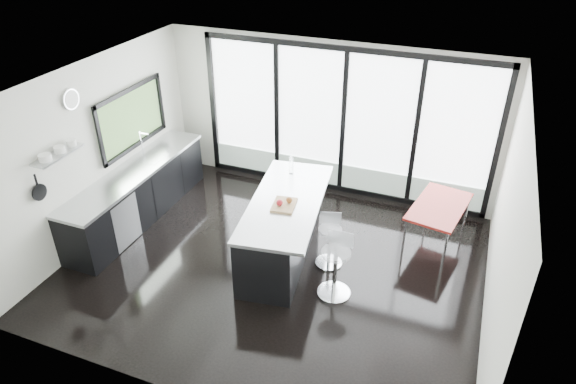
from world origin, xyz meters
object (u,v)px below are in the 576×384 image
at_px(bar_stool_near, 335,273).
at_px(red_table, 436,224).
at_px(bar_stool_far, 329,246).
at_px(island, 282,226).

height_order(bar_stool_near, red_table, bar_stool_near).
bearing_deg(red_table, bar_stool_far, -140.61).
relative_size(bar_stool_far, red_table, 0.51).
relative_size(island, bar_stool_near, 3.39).
height_order(bar_stool_near, bar_stool_far, bar_stool_near).
bearing_deg(bar_stool_far, red_table, 22.25).
xyz_separation_m(bar_stool_near, bar_stool_far, (-0.27, 0.62, -0.05)).
bearing_deg(bar_stool_near, red_table, 59.55).
xyz_separation_m(bar_stool_far, red_table, (1.41, 1.16, 0.02)).
relative_size(bar_stool_near, red_table, 0.58).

